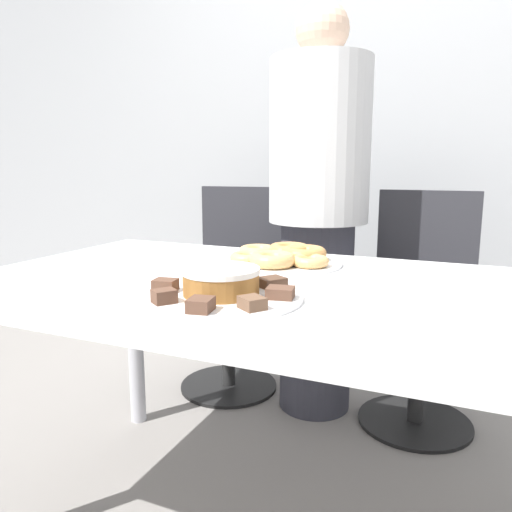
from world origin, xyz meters
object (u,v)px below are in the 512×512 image
person_standing (318,209)px  frosted_cake (221,281)px  plate_cake (221,296)px  office_chair_left (232,292)px  office_chair_right (422,313)px  plate_donuts (282,263)px

person_standing → frosted_cake: person_standing is taller
person_standing → plate_cake: bearing=-85.7°
office_chair_left → plate_cake: 1.20m
office_chair_right → plate_cake: 1.14m
person_standing → plate_cake: person_standing is taller
person_standing → plate_donuts: 0.58m
office_chair_right → plate_donuts: bearing=-121.5°
frosted_cake → plate_cake: bearing=0.0°
person_standing → frosted_cake: 0.99m
office_chair_right → plate_donuts: 0.78m
office_chair_right → frosted_cake: bearing=-110.6°
office_chair_left → frosted_cake: bearing=-71.5°
office_chair_left → office_chair_right: same height
office_chair_left → plate_donuts: office_chair_left is taller
office_chair_left → plate_cake: size_ratio=2.53×
office_chair_right → frosted_cake: size_ratio=5.37×
plate_donuts → frosted_cake: 0.41m
office_chair_left → frosted_cake: (0.49, -1.05, 0.33)m
plate_donuts → frosted_cake: bearing=-88.1°
frosted_cake → plate_donuts: bearing=91.9°
person_standing → frosted_cake: (0.07, -0.98, -0.08)m
plate_donuts → office_chair_right: bearing=61.4°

